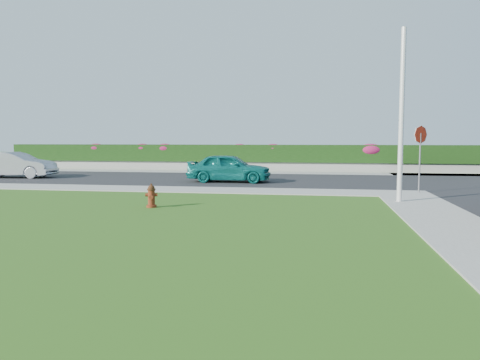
% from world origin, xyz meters
% --- Properties ---
extents(ground, '(120.00, 120.00, 0.00)m').
position_xyz_m(ground, '(0.00, 0.00, 0.00)').
color(ground, black).
rests_on(ground, ground).
extents(street_far, '(26.00, 8.00, 0.04)m').
position_xyz_m(street_far, '(-5.00, 14.00, 0.02)').
color(street_far, black).
rests_on(street_far, ground).
extents(sidewalk_far, '(24.00, 2.00, 0.04)m').
position_xyz_m(sidewalk_far, '(-6.00, 9.00, 0.02)').
color(sidewalk_far, gray).
rests_on(sidewalk_far, ground).
extents(curb_corner, '(2.00, 2.00, 0.04)m').
position_xyz_m(curb_corner, '(7.00, 9.00, 0.02)').
color(curb_corner, gray).
rests_on(curb_corner, ground).
extents(sidewalk_beyond, '(34.00, 2.00, 0.04)m').
position_xyz_m(sidewalk_beyond, '(-1.00, 19.00, 0.02)').
color(sidewalk_beyond, gray).
rests_on(sidewalk_beyond, ground).
extents(retaining_wall, '(34.00, 0.40, 0.60)m').
position_xyz_m(retaining_wall, '(-1.00, 20.50, 0.30)').
color(retaining_wall, gray).
rests_on(retaining_wall, ground).
extents(hedge, '(32.00, 0.90, 1.10)m').
position_xyz_m(hedge, '(-1.00, 20.60, 1.15)').
color(hedge, black).
rests_on(hedge, retaining_wall).
extents(fire_hydrant, '(0.38, 0.36, 0.72)m').
position_xyz_m(fire_hydrant, '(-1.11, 4.17, 0.34)').
color(fire_hydrant, '#4A150B').
rests_on(fire_hydrant, ground).
extents(sedan_teal, '(3.95, 1.63, 1.34)m').
position_xyz_m(sedan_teal, '(-0.31, 12.44, 0.71)').
color(sedan_teal, '#0D6862').
rests_on(sedan_teal, street_far).
extents(sedan_silver, '(4.18, 1.78, 1.34)m').
position_xyz_m(sedan_silver, '(-11.86, 13.03, 0.71)').
color(sedan_silver, '#A1A3A9').
rests_on(sedan_silver, street_far).
extents(utility_pole, '(0.16, 0.16, 5.57)m').
position_xyz_m(utility_pole, '(6.45, 6.54, 2.79)').
color(utility_pole, silver).
rests_on(utility_pole, ground).
extents(stop_sign, '(0.56, 0.45, 2.58)m').
position_xyz_m(stop_sign, '(7.62, 9.35, 1.92)').
color(stop_sign, slate).
rests_on(stop_sign, ground).
extents(flower_clump_a, '(1.17, 0.76, 0.59)m').
position_xyz_m(flower_clump_a, '(-11.05, 20.50, 1.47)').
color(flower_clump_a, '#A71C50').
rests_on(flower_clump_a, hedge).
extents(flower_clump_b, '(1.14, 0.73, 0.57)m').
position_xyz_m(flower_clump_b, '(-7.74, 20.50, 1.47)').
color(flower_clump_b, '#A71C50').
rests_on(flower_clump_b, hedge).
extents(flower_clump_c, '(1.21, 0.78, 0.61)m').
position_xyz_m(flower_clump_c, '(-6.20, 20.50, 1.46)').
color(flower_clump_c, '#A71C50').
rests_on(flower_clump_c, hedge).
extents(flower_clump_d, '(1.04, 0.67, 0.52)m').
position_xyz_m(flower_clump_d, '(-1.17, 20.50, 1.49)').
color(flower_clump_d, '#A71C50').
rests_on(flower_clump_d, hedge).
extents(flower_clump_e, '(1.11, 0.71, 0.55)m').
position_xyz_m(flower_clump_e, '(0.98, 20.50, 1.48)').
color(flower_clump_e, '#A71C50').
rests_on(flower_clump_e, hedge).
extents(flower_clump_f, '(1.50, 0.96, 0.75)m').
position_xyz_m(flower_clump_f, '(6.99, 20.50, 1.40)').
color(flower_clump_f, '#A71C50').
rests_on(flower_clump_f, hedge).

